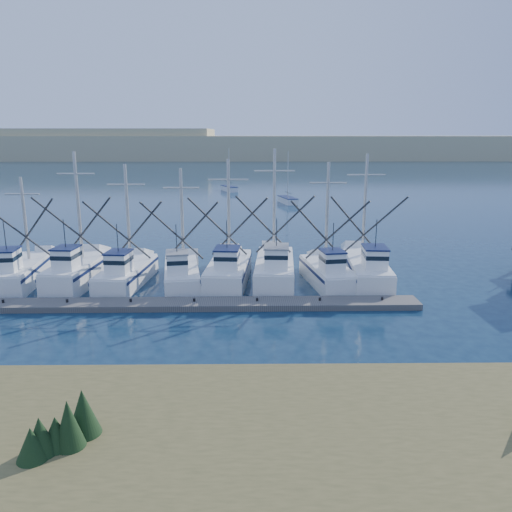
# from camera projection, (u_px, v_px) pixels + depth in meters

# --- Properties ---
(ground) EXTENTS (500.00, 500.00, 0.00)m
(ground) POSITION_uv_depth(u_px,v_px,m) (307.00, 350.00, 25.33)
(ground) COLOR #0C2037
(ground) RESTS_ON ground
(shore_bank) EXTENTS (40.00, 10.00, 1.60)m
(shore_bank) POSITION_uv_depth(u_px,v_px,m) (84.00, 465.00, 15.33)
(shore_bank) COLOR #4C422D
(shore_bank) RESTS_ON ground
(floating_dock) EXTENTS (28.63, 2.16, 0.38)m
(floating_dock) POSITION_uv_depth(u_px,v_px,m) (194.00, 304.00, 31.65)
(floating_dock) COLOR #615C57
(floating_dock) RESTS_ON ground
(dune_ridge) EXTENTS (360.00, 60.00, 10.00)m
(dune_ridge) POSITION_uv_depth(u_px,v_px,m) (256.00, 147.00, 228.13)
(dune_ridge) COLOR tan
(dune_ridge) RESTS_ON ground
(trawler_fleet) EXTENTS (28.34, 9.08, 9.68)m
(trawler_fleet) POSITION_uv_depth(u_px,v_px,m) (210.00, 271.00, 36.29)
(trawler_fleet) COLOR white
(trawler_fleet) RESTS_ON ground
(sailboat_near) EXTENTS (2.98, 5.67, 8.10)m
(sailboat_near) POSITION_uv_depth(u_px,v_px,m) (288.00, 200.00, 79.30)
(sailboat_near) COLOR white
(sailboat_near) RESTS_ON ground
(sailboat_far) EXTENTS (3.56, 5.56, 8.10)m
(sailboat_far) POSITION_uv_depth(u_px,v_px,m) (229.00, 189.00, 96.16)
(sailboat_far) COLOR white
(sailboat_far) RESTS_ON ground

